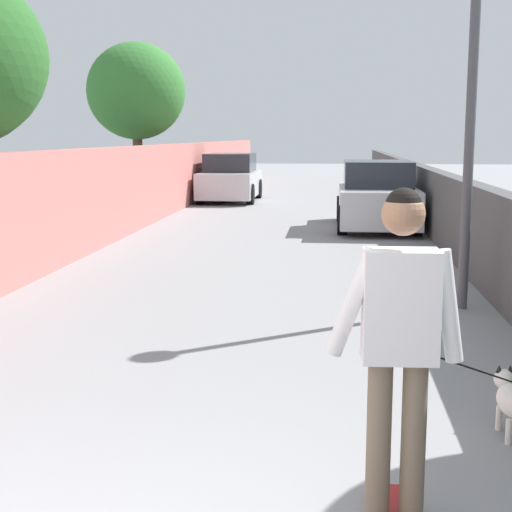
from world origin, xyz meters
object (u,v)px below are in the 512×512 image
Objects in this scene: lamp_post at (473,63)px; dog at (512,398)px; car_near at (377,197)px; person_skateboarder at (400,330)px; tree_left_mid at (136,92)px; car_far at (230,179)px.

lamp_post is 4.79m from dog.
dog is 11.88m from car_near.
lamp_post is 5.81m from person_skateboarder.
car_near is at bearing 4.34° from lamp_post.
tree_left_mid is 1.24× the size of car_far.
person_skateboarder is (-5.37, 1.27, -1.82)m from lamp_post.
tree_left_mid is 18.19m from dog.
car_far is at bearing 18.57° from lamp_post.
dog is (-3.96, 0.34, -2.67)m from lamp_post.
dog is 0.44× the size of car_far.
person_skateboarder is 0.46× the size of car_far.
tree_left_mid is at bearing 131.33° from car_far.
tree_left_mid is 14.54m from lamp_post.
lamp_post is (-12.50, -7.41, -0.44)m from tree_left_mid.
tree_left_mid is at bearing 23.26° from dog.
tree_left_mid is at bearing 18.97° from person_skateboarder.
tree_left_mid is 1.12× the size of lamp_post.
car_near is 1.02× the size of car_far.
lamp_post is at bearing -161.43° from car_far.
car_far is at bearing -48.67° from tree_left_mid.
lamp_post reaches higher than car_far.
car_near is 8.04m from car_far.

